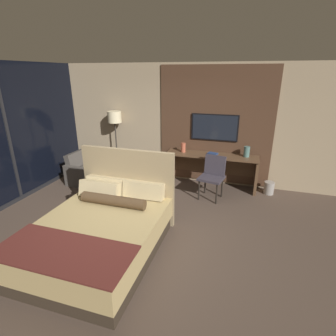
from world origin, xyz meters
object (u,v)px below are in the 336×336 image
object	(u,v)px
tv	(215,127)
vase_short	(247,152)
floor_lamp	(115,122)
armchair_by_window	(89,172)
desk	(211,164)
waste_bin	(269,188)
vase_tall	(183,147)
desk_chair	(213,173)
book	(213,154)
bed	(101,231)

from	to	relation	value
tv	vase_short	world-z (taller)	tv
floor_lamp	armchair_by_window	bearing A→B (deg)	-124.81
desk	waste_bin	xyz separation A→B (m)	(1.33, -0.05, -0.41)
vase_tall	waste_bin	distance (m)	2.15
armchair_by_window	vase_short	size ratio (longest dim) A/B	3.95
armchair_by_window	floor_lamp	world-z (taller)	floor_lamp
vase_tall	waste_bin	size ratio (longest dim) A/B	0.78
desk_chair	desk	bearing A→B (deg)	113.05
desk	vase_tall	distance (m)	0.77
waste_bin	tv	bearing A→B (deg)	169.25
desk_chair	book	distance (m)	0.65
bed	tv	xyz separation A→B (m)	(1.22, 3.13, 1.04)
book	desk_chair	bearing A→B (deg)	-80.03
floor_lamp	book	distance (m)	2.56
tv	vase_tall	distance (m)	0.86
bed	tv	size ratio (longest dim) A/B	2.05
bed	desk	distance (m)	3.18
bed	vase_tall	xyz separation A→B (m)	(0.54, 2.91, 0.57)
tv	floor_lamp	bearing A→B (deg)	-175.83
vase_short	waste_bin	distance (m)	0.96
bed	vase_short	distance (m)	3.61
armchair_by_window	vase_tall	size ratio (longest dim) A/B	4.27
bed	floor_lamp	size ratio (longest dim) A/B	1.32
bed	waste_bin	xyz separation A→B (m)	(2.55, 2.88, -0.20)
desk	vase_short	xyz separation A→B (m)	(0.77, 0.03, 0.37)
armchair_by_window	floor_lamp	size ratio (longest dim) A/B	0.55
bed	desk_chair	bearing A→B (deg)	60.15
vase_short	vase_tall	bearing A→B (deg)	-177.96
desk_chair	bed	bearing A→B (deg)	-108.56
tv	vase_tall	xyz separation A→B (m)	(-0.68, -0.22, -0.48)
vase_short	waste_bin	xyz separation A→B (m)	(0.56, -0.08, -0.78)
book	vase_tall	bearing A→B (deg)	-178.01
bed	tv	world-z (taller)	tv
vase_tall	vase_short	world-z (taller)	vase_short
desk_chair	vase_tall	distance (m)	1.04
tv	book	distance (m)	0.61
tv	floor_lamp	xyz separation A→B (m)	(-2.47, -0.18, 0.02)
book	floor_lamp	bearing A→B (deg)	179.52
desk_chair	floor_lamp	world-z (taller)	floor_lamp
floor_lamp	vase_short	world-z (taller)	floor_lamp
bed	desk	xyz separation A→B (m)	(1.22, 2.93, 0.21)
tv	vase_short	size ratio (longest dim) A/B	4.58
tv	waste_bin	world-z (taller)	tv
armchair_by_window	vase_short	bearing A→B (deg)	-77.78
desk_chair	vase_tall	bearing A→B (deg)	156.23
desk_chair	vase_short	bearing A→B (deg)	54.83
bed	armchair_by_window	world-z (taller)	bed
desk	floor_lamp	distance (m)	2.61
desk_chair	book	world-z (taller)	desk_chair
tv	vase_tall	bearing A→B (deg)	-161.69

